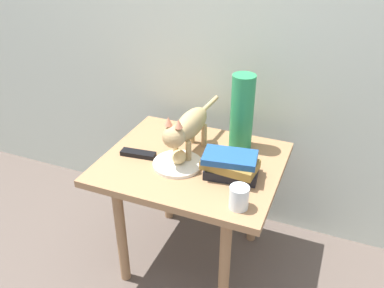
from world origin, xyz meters
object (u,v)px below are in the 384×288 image
object	(u,v)px
tv_remote	(138,154)
side_table	(192,176)
candle_jar	(239,198)
bread_roll	(179,157)
cat	(188,127)
plate	(178,164)
green_vase	(242,112)
book_stack	(231,165)

from	to	relation	value
tv_remote	side_table	bearing A→B (deg)	6.63
candle_jar	bread_roll	bearing A→B (deg)	150.72
side_table	cat	size ratio (longest dim) A/B	1.53
plate	green_vase	distance (m)	0.35
candle_jar	tv_remote	xyz separation A→B (m)	(-0.49, 0.17, -0.03)
book_stack	green_vase	size ratio (longest dim) A/B	0.68
cat	green_vase	xyz separation A→B (m)	(0.18, 0.15, 0.03)
side_table	tv_remote	size ratio (longest dim) A/B	4.90
plate	candle_jar	bearing A→B (deg)	-28.24
side_table	bread_roll	xyz separation A→B (m)	(-0.04, -0.05, 0.12)
bread_roll	cat	bearing A→B (deg)	88.55
bread_roll	cat	size ratio (longest dim) A/B	0.17
plate	candle_jar	world-z (taller)	candle_jar
cat	tv_remote	xyz separation A→B (m)	(-0.19, -0.09, -0.12)
side_table	plate	distance (m)	0.11
bread_roll	book_stack	size ratio (longest dim) A/B	0.35
side_table	green_vase	distance (m)	0.34
cat	side_table	bearing A→B (deg)	-47.53
book_stack	green_vase	bearing A→B (deg)	97.51
bread_roll	tv_remote	world-z (taller)	bread_roll
cat	book_stack	xyz separation A→B (m)	(0.22, -0.08, -0.08)
candle_jar	cat	bearing A→B (deg)	139.43
plate	cat	xyz separation A→B (m)	(0.01, 0.09, 0.13)
tv_remote	plate	bearing A→B (deg)	-7.34
book_stack	tv_remote	size ratio (longest dim) A/B	1.51
green_vase	tv_remote	distance (m)	0.47
plate	cat	size ratio (longest dim) A/B	0.43
bread_roll	tv_remote	bearing A→B (deg)	-179.45
candle_jar	plate	bearing A→B (deg)	151.76
tv_remote	cat	bearing A→B (deg)	18.86
plate	candle_jar	distance (m)	0.35
green_vase	candle_jar	world-z (taller)	green_vase
plate	green_vase	size ratio (longest dim) A/B	0.62
cat	tv_remote	world-z (taller)	cat
green_vase	tv_remote	world-z (taller)	green_vase
plate	cat	distance (m)	0.16
bread_roll	side_table	bearing A→B (deg)	53.46
plate	candle_jar	xyz separation A→B (m)	(0.31, -0.17, 0.03)
green_vase	book_stack	bearing A→B (deg)	-82.49
side_table	bread_roll	size ratio (longest dim) A/B	9.19
cat	candle_jar	distance (m)	0.41
cat	tv_remote	size ratio (longest dim) A/B	3.20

